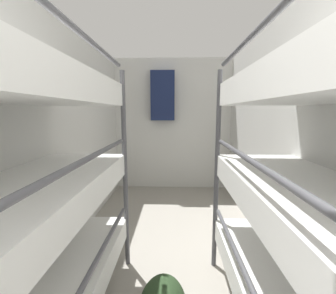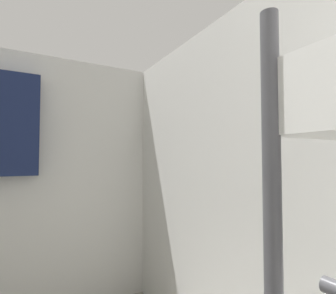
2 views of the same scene
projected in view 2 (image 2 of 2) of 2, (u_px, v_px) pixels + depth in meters
wall_back at (34, 184)px, 2.47m from camera, size 2.33×0.06×2.49m
hanging_coat at (11, 124)px, 2.27m from camera, size 0.44×0.12×0.90m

